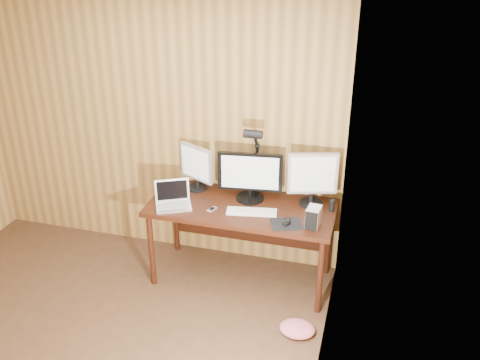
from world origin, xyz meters
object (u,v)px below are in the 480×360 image
at_px(monitor_right, 312,177).
at_px(desk, 244,214).
at_px(hard_drive, 313,217).
at_px(speaker, 332,206).
at_px(monitor_center, 250,176).
at_px(desk_lamp, 255,151).
at_px(keyboard, 252,212).
at_px(monitor_left, 197,166).
at_px(phone, 212,209).
at_px(laptop, 173,199).
at_px(mouse, 286,222).

bearing_deg(monitor_right, desk, 175.67).
bearing_deg(desk, hard_drive, -21.27).
bearing_deg(speaker, monitor_right, 156.92).
relative_size(monitor_center, desk_lamp, 0.82).
bearing_deg(speaker, keyboard, -162.71).
relative_size(speaker, desk_lamp, 0.16).
bearing_deg(keyboard, speaker, 7.59).
bearing_deg(keyboard, hard_drive, -18.70).
distance_m(monitor_left, monitor_right, 1.04).
distance_m(monitor_center, speaker, 0.74).
xyz_separation_m(monitor_left, desk_lamp, (0.53, 0.02, 0.20)).
xyz_separation_m(phone, speaker, (0.98, 0.24, 0.05)).
xyz_separation_m(monitor_left, phone, (0.25, -0.34, -0.22)).
distance_m(monitor_right, desk_lamp, 0.54).
bearing_deg(keyboard, laptop, 173.99).
relative_size(mouse, desk_lamp, 0.16).
height_order(monitor_right, laptop, monitor_right).
bearing_deg(mouse, monitor_left, 148.26).
distance_m(desk, laptop, 0.63).
height_order(monitor_left, desk_lamp, desk_lamp).
bearing_deg(monitor_left, monitor_right, 24.73).
height_order(desk, phone, phone).
bearing_deg(laptop, mouse, -29.79).
relative_size(monitor_center, hard_drive, 3.36).
xyz_separation_m(monitor_right, desk_lamp, (-0.51, 0.04, 0.17)).
bearing_deg(monitor_left, laptop, -80.22).
bearing_deg(phone, monitor_left, 145.37).
distance_m(monitor_left, desk_lamp, 0.57).
xyz_separation_m(desk, monitor_left, (-0.47, 0.13, 0.35)).
height_order(mouse, phone, mouse).
bearing_deg(monitor_right, laptop, -179.85).
distance_m(mouse, speaker, 0.45).
bearing_deg(speaker, mouse, -136.80).
distance_m(hard_drive, desk_lamp, 0.78).
xyz_separation_m(monitor_left, keyboard, (0.59, -0.30, -0.21)).
height_order(monitor_center, monitor_right, monitor_right).
distance_m(monitor_center, hard_drive, 0.69).
xyz_separation_m(monitor_center, desk_lamp, (0.02, 0.08, 0.20)).
bearing_deg(mouse, keyboard, 153.61).
distance_m(monitor_center, mouse, 0.56).
height_order(keyboard, speaker, speaker).
bearing_deg(speaker, phone, -166.17).
bearing_deg(phone, keyboard, 25.91).
distance_m(desk, speaker, 0.78).
bearing_deg(monitor_left, phone, -27.83).
relative_size(desk, monitor_center, 2.86).
relative_size(hard_drive, phone, 1.64).
height_order(hard_drive, phone, hard_drive).
relative_size(monitor_right, hard_drive, 2.85).
distance_m(keyboard, hard_drive, 0.54).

